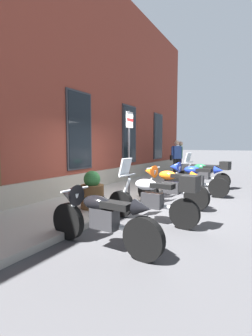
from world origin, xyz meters
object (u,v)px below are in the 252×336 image
motorcycle_green_touring (206,173)px  pedestrian_blue_top (176,156)px  pedestrian_striped_shirt (180,156)px  parking_sign (129,142)px  barrel_planter (92,192)px  motorcycle_orange_sport (168,184)px  motorcycle_silver_touring (156,197)px  motorcycle_blue_sport (192,177)px  motorcycle_black_sport (98,215)px

motorcycle_green_touring → pedestrian_blue_top: 2.46m
pedestrian_striped_shirt → parking_sign: (-6.11, -0.35, 0.65)m
pedestrian_striped_shirt → parking_sign: 6.15m
pedestrian_striped_shirt → barrel_planter: (-7.62, -0.15, -0.56)m
pedestrian_striped_shirt → pedestrian_blue_top: bearing=-176.2°
pedestrian_blue_top → motorcycle_green_touring: bearing=-134.4°
motorcycle_orange_sport → motorcycle_silver_touring: bearing=-169.6°
motorcycle_silver_touring → motorcycle_blue_sport: motorcycle_silver_touring is taller
motorcycle_blue_sport → parking_sign: (-1.86, 1.35, 1.13)m
pedestrian_striped_shirt → motorcycle_orange_sport: bearing=-166.1°
motorcycle_black_sport → motorcycle_silver_touring: size_ratio=1.01×
motorcycle_blue_sport → pedestrian_striped_shirt: size_ratio=1.27×
motorcycle_black_sport → motorcycle_orange_sport: size_ratio=1.01×
motorcycle_green_touring → pedestrian_striped_shirt: size_ratio=1.25×
motorcycle_blue_sport → barrel_planter: (-3.38, 1.54, -0.07)m
motorcycle_silver_touring → barrel_planter: size_ratio=2.35×
motorcycle_orange_sport → motorcycle_blue_sport: bearing=-6.8°
motorcycle_black_sport → pedestrian_striped_shirt: bearing=9.0°
motorcycle_black_sport → motorcycle_green_touring: (6.73, -0.31, 0.01)m
motorcycle_silver_touring → motorcycle_green_touring: 5.12m
motorcycle_blue_sport → barrel_planter: motorcycle_blue_sport is taller
motorcycle_black_sport → motorcycle_green_touring: size_ratio=1.02×
motorcycle_green_touring → pedestrian_striped_shirt: 3.11m
pedestrian_blue_top → parking_sign: 5.32m
motorcycle_orange_sport → motorcycle_green_touring: size_ratio=1.01×
pedestrian_striped_shirt → barrel_planter: pedestrian_striped_shirt is taller
motorcycle_green_touring → parking_sign: size_ratio=0.85×
motorcycle_black_sport → motorcycle_green_touring: 6.74m
motorcycle_silver_touring → motorcycle_blue_sport: size_ratio=0.99×
motorcycle_orange_sport → pedestrian_blue_top: size_ratio=1.23×
motorcycle_silver_touring → barrel_planter: motorcycle_silver_touring is taller
motorcycle_silver_touring → motorcycle_orange_sport: 1.66m
motorcycle_orange_sport → pedestrian_blue_top: pedestrian_blue_top is taller
motorcycle_blue_sport → motorcycle_green_touring: motorcycle_green_touring is taller
pedestrian_blue_top → motorcycle_blue_sport: bearing=-154.3°
motorcycle_silver_touring → motorcycle_blue_sport: bearing=1.6°
motorcycle_orange_sport → pedestrian_striped_shirt: bearing=13.9°
motorcycle_silver_touring → motorcycle_green_touring: size_ratio=1.01×
motorcycle_black_sport → pedestrian_blue_top: pedestrian_blue_top is taller
motorcycle_green_touring → pedestrian_blue_top: bearing=45.6°
motorcycle_silver_touring → barrel_planter: bearing=89.9°
pedestrian_blue_top → parking_sign: bearing=-176.8°
pedestrian_blue_top → barrel_planter: pedestrian_blue_top is taller
motorcycle_black_sport → barrel_planter: 2.08m
motorcycle_blue_sport → pedestrian_striped_shirt: 4.60m
motorcycle_blue_sport → pedestrian_blue_top: bearing=25.7°
motorcycle_black_sport → pedestrian_striped_shirt: size_ratio=1.28×
motorcycle_black_sport → barrel_planter: size_ratio=2.38×
parking_sign → motorcycle_black_sport: bearing=-160.4°
motorcycle_green_touring → barrel_planter: 5.36m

